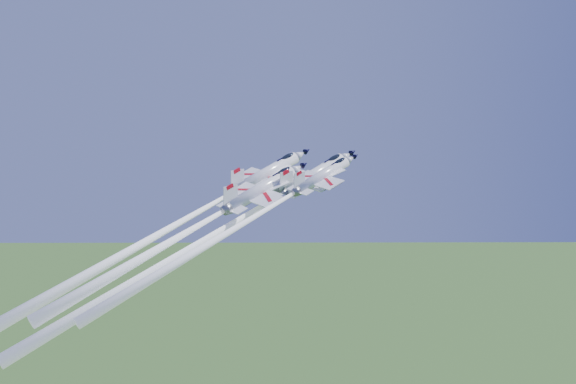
{
  "coord_description": "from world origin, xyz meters",
  "views": [
    {
      "loc": [
        -0.54,
        -106.58,
        97.04
      ],
      "look_at": [
        0.0,
        0.0,
        80.33
      ],
      "focal_mm": 40.0,
      "sensor_mm": 36.0,
      "label": 1
    }
  ],
  "objects_px": {
    "jet_left": "(180,222)",
    "jet_right": "(244,223)",
    "jet_slot": "(194,228)",
    "jet_lead": "(216,233)"
  },
  "relations": [
    {
      "from": "jet_lead",
      "to": "jet_slot",
      "type": "distance_m",
      "value": 3.55
    },
    {
      "from": "jet_lead",
      "to": "jet_right",
      "type": "bearing_deg",
      "value": 7.03
    },
    {
      "from": "jet_right",
      "to": "jet_slot",
      "type": "bearing_deg",
      "value": -153.36
    },
    {
      "from": "jet_lead",
      "to": "jet_right",
      "type": "height_order",
      "value": "jet_lead"
    },
    {
      "from": "jet_lead",
      "to": "jet_left",
      "type": "bearing_deg",
      "value": -166.26
    },
    {
      "from": "jet_right",
      "to": "jet_slot",
      "type": "relative_size",
      "value": 1.14
    },
    {
      "from": "jet_lead",
      "to": "jet_slot",
      "type": "bearing_deg",
      "value": -114.38
    },
    {
      "from": "jet_lead",
      "to": "jet_slot",
      "type": "height_order",
      "value": "jet_lead"
    },
    {
      "from": "jet_lead",
      "to": "jet_left",
      "type": "relative_size",
      "value": 1.11
    },
    {
      "from": "jet_left",
      "to": "jet_right",
      "type": "xyz_separation_m",
      "value": [
        10.99,
        -9.18,
        1.79
      ]
    }
  ]
}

